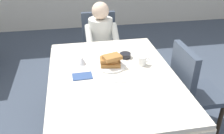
# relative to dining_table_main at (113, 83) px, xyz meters

# --- Properties ---
(dining_table_main) EXTENTS (1.12, 1.52, 0.74)m
(dining_table_main) POSITION_rel_dining_table_main_xyz_m (0.00, 0.00, 0.00)
(dining_table_main) COLOR silver
(dining_table_main) RESTS_ON ground
(chair_diner) EXTENTS (0.44, 0.45, 0.93)m
(chair_diner) POSITION_rel_dining_table_main_xyz_m (0.04, 1.17, -0.12)
(chair_diner) COLOR #384251
(chair_diner) RESTS_ON ground
(diner_person) EXTENTS (0.40, 0.43, 1.12)m
(diner_person) POSITION_rel_dining_table_main_xyz_m (0.04, 1.01, 0.02)
(diner_person) COLOR silver
(diner_person) RESTS_ON ground
(chair_right_side) EXTENTS (0.45, 0.44, 0.93)m
(chair_right_side) POSITION_rel_dining_table_main_xyz_m (0.77, 0.00, -0.12)
(chair_right_side) COLOR #384251
(chair_right_side) RESTS_ON ground
(plate_breakfast) EXTENTS (0.28, 0.28, 0.02)m
(plate_breakfast) POSITION_rel_dining_table_main_xyz_m (0.01, 0.15, 0.10)
(plate_breakfast) COLOR white
(plate_breakfast) RESTS_ON dining_table_main
(breakfast_stack) EXTENTS (0.21, 0.17, 0.10)m
(breakfast_stack) POSITION_rel_dining_table_main_xyz_m (0.01, 0.15, 0.15)
(breakfast_stack) COLOR #A36B33
(breakfast_stack) RESTS_ON plate_breakfast
(cup_coffee) EXTENTS (0.11, 0.08, 0.08)m
(cup_coffee) POSITION_rel_dining_table_main_xyz_m (0.30, 0.13, 0.13)
(cup_coffee) COLOR white
(cup_coffee) RESTS_ON dining_table_main
(bowl_butter) EXTENTS (0.11, 0.11, 0.04)m
(bowl_butter) POSITION_rel_dining_table_main_xyz_m (0.18, 0.30, 0.11)
(bowl_butter) COLOR black
(bowl_butter) RESTS_ON dining_table_main
(syrup_pitcher) EXTENTS (0.08, 0.08, 0.07)m
(syrup_pitcher) POSITION_rel_dining_table_main_xyz_m (-0.25, 0.24, 0.13)
(syrup_pitcher) COLOR silver
(syrup_pitcher) RESTS_ON dining_table_main
(fork_left_of_plate) EXTENTS (0.01, 0.18, 0.00)m
(fork_left_of_plate) POSITION_rel_dining_table_main_xyz_m (-0.18, 0.13, 0.09)
(fork_left_of_plate) COLOR silver
(fork_left_of_plate) RESTS_ON dining_table_main
(knife_right_of_plate) EXTENTS (0.03, 0.20, 0.00)m
(knife_right_of_plate) POSITION_rel_dining_table_main_xyz_m (0.20, 0.13, 0.09)
(knife_right_of_plate) COLOR silver
(knife_right_of_plate) RESTS_ON dining_table_main
(spoon_near_edge) EXTENTS (0.15, 0.03, 0.00)m
(spoon_near_edge) POSITION_rel_dining_table_main_xyz_m (0.03, -0.14, 0.09)
(spoon_near_edge) COLOR silver
(spoon_near_edge) RESTS_ON dining_table_main
(napkin_folded) EXTENTS (0.17, 0.13, 0.01)m
(napkin_folded) POSITION_rel_dining_table_main_xyz_m (-0.26, 0.01, 0.09)
(napkin_folded) COLOR #334C7F
(napkin_folded) RESTS_ON dining_table_main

